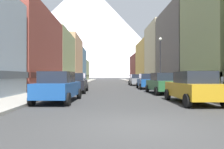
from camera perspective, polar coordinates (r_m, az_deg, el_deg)
ground_plane at (r=6.46m, az=7.74°, el=-14.13°), size 400.00×400.00×0.00m
sidewalk_left at (r=41.55m, az=-8.96°, el=-2.36°), size 2.50×100.00×0.15m
sidewalk_right at (r=41.86m, az=8.28°, el=-2.35°), size 2.50×100.00×0.15m
storefront_left_1 at (r=26.35m, az=-23.43°, el=5.84°), size 6.74×13.53×9.06m
storefront_left_2 at (r=39.34m, az=-18.26°, el=4.03°), size 9.69×12.53×9.38m
storefront_left_3 at (r=52.26m, az=-12.45°, el=3.84°), size 6.74×13.80×11.05m
storefront_left_4 at (r=64.38m, az=-10.21°, el=2.47°), size 6.30×10.43×9.73m
storefront_left_5 at (r=75.79m, az=-10.20°, el=1.03°), size 9.65×11.59×6.97m
storefront_right_2 at (r=32.12m, az=20.72°, el=6.68°), size 7.61×11.24×11.27m
storefront_right_3 at (r=42.24m, az=14.19°, el=5.26°), size 6.33×10.12×11.68m
storefront_right_4 at (r=54.06m, az=11.95°, el=3.26°), size 8.79×13.38×10.21m
storefront_right_5 at (r=67.62m, az=9.52°, el=1.70°), size 9.63×13.29×8.19m
car_left_0 at (r=12.50m, az=-14.57°, el=-3.27°), size 2.25×4.48×1.78m
car_left_1 at (r=19.37m, az=-9.96°, el=-2.24°), size 2.14×4.44×1.78m
car_right_0 at (r=12.33m, az=21.37°, el=-3.30°), size 2.11×4.42×1.78m
car_right_1 at (r=18.19m, az=13.68°, el=-2.35°), size 2.13×4.43×1.78m
car_right_2 at (r=24.62m, az=9.58°, el=-1.83°), size 2.24×4.48×1.78m
car_right_3 at (r=33.24m, az=6.62°, el=-1.45°), size 2.12×4.43×1.78m
parking_meter_near at (r=13.67m, az=28.04°, el=-2.51°), size 0.14×0.10×1.33m
trash_bin_right at (r=16.81m, az=24.35°, el=-3.37°), size 0.59×0.59×0.98m
potted_plant_0 at (r=21.66m, az=20.05°, el=-2.61°), size 0.69×0.69×0.96m
potted_plant_1 at (r=22.99m, az=18.73°, el=-2.49°), size 0.64×0.64×1.00m
pedestrian_0 at (r=29.57m, az=-11.91°, el=-1.64°), size 0.36×0.36×1.57m
streetlamp_right at (r=24.91m, az=13.17°, el=5.30°), size 0.36×0.36×5.86m
mountain_backdrop at (r=274.30m, az=-7.32°, el=12.48°), size 227.34×227.34×124.83m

